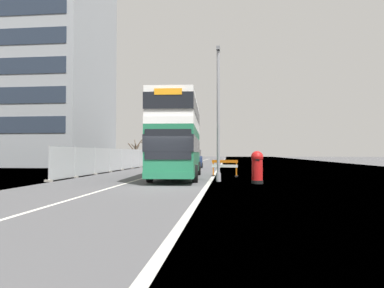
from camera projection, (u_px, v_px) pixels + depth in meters
The scene contains 12 objects.
ground at pixel (176, 188), 16.85m from camera, with size 140.00×280.00×0.10m.
double_decker_bus at pixel (178, 137), 23.00m from camera, with size 3.29×11.39×5.10m.
lamppost_foreground at pixel (218, 118), 20.24m from camera, with size 0.29×0.70×7.84m.
red_pillar_postbox at pixel (257, 166), 18.79m from camera, with size 0.66×0.66×1.76m.
roadworks_barrier at pixel (225, 166), 24.48m from camera, with size 1.86×0.86×1.16m.
construction_site_fence at pixel (116, 160), 31.78m from camera, with size 0.44×24.00×2.10m.
car_oncoming_near at pixel (193, 160), 37.25m from camera, with size 1.90×4.25×2.00m.
car_receding_mid at pixel (166, 157), 45.74m from camera, with size 2.08×4.55×2.34m.
bare_tree_far_verge_near at pixel (92, 148), 50.43m from camera, with size 2.98×2.57×4.83m.
bare_tree_far_verge_mid at pixel (136, 151), 65.53m from camera, with size 2.69×2.79×4.25m.
bare_tree_far_verge_far at pixel (148, 150), 71.11m from camera, with size 2.43×3.19×4.78m.
backdrop_office_block at pixel (2, 67), 46.51m from camera, with size 26.84×14.61×26.23m.
Camera 1 is at (3.10, -16.57, 1.66)m, focal length 32.56 mm.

